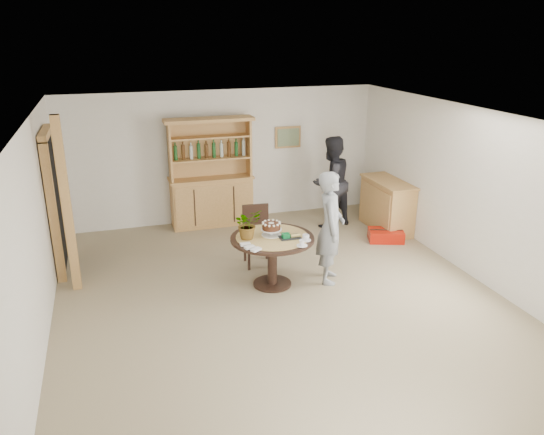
{
  "coord_description": "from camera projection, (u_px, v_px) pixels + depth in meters",
  "views": [
    {
      "loc": [
        -2.09,
        -6.22,
        3.55
      ],
      "look_at": [
        0.02,
        0.44,
        1.05
      ],
      "focal_mm": 35.0,
      "sensor_mm": 36.0,
      "label": 1
    }
  ],
  "objects": [
    {
      "name": "ground",
      "position": [
        280.0,
        299.0,
        7.37
      ],
      "size": [
        7.0,
        7.0,
        0.0
      ],
      "primitive_type": "plane",
      "color": "tan",
      "rests_on": "ground"
    },
    {
      "name": "room_shell",
      "position": [
        281.0,
        178.0,
        6.8
      ],
      "size": [
        6.04,
        7.04,
        2.52
      ],
      "color": "white",
      "rests_on": "ground"
    },
    {
      "name": "doorway",
      "position": [
        54.0,
        201.0,
        7.97
      ],
      "size": [
        0.13,
        1.1,
        2.18
      ],
      "color": "black",
      "rests_on": "ground"
    },
    {
      "name": "pine_post",
      "position": [
        67.0,
        206.0,
        7.27
      ],
      "size": [
        0.12,
        0.12,
        2.5
      ],
      "primitive_type": "cube",
      "color": "tan",
      "rests_on": "ground"
    },
    {
      "name": "hutch",
      "position": [
        211.0,
        190.0,
        9.97
      ],
      "size": [
        1.62,
        0.54,
        2.04
      ],
      "color": "#D8AF5B",
      "rests_on": "ground"
    },
    {
      "name": "sideboard",
      "position": [
        387.0,
        205.0,
        9.79
      ],
      "size": [
        0.54,
        1.26,
        0.94
      ],
      "color": "#D8AF5B",
      "rests_on": "ground"
    },
    {
      "name": "dining_table",
      "position": [
        272.0,
        247.0,
        7.58
      ],
      "size": [
        1.2,
        1.2,
        0.76
      ],
      "color": "black",
      "rests_on": "ground"
    },
    {
      "name": "dining_chair",
      "position": [
        257.0,
        231.0,
        8.35
      ],
      "size": [
        0.45,
        0.45,
        0.95
      ],
      "rotation": [
        0.0,
        0.0,
        -0.08
      ],
      "color": "black",
      "rests_on": "ground"
    },
    {
      "name": "birthday_cake",
      "position": [
        271.0,
        227.0,
        7.53
      ],
      "size": [
        0.3,
        0.3,
        0.2
      ],
      "color": "white",
      "rests_on": "dining_table"
    },
    {
      "name": "flower_vase",
      "position": [
        247.0,
        224.0,
        7.41
      ],
      "size": [
        0.47,
        0.44,
        0.42
      ],
      "primitive_type": "imported",
      "rotation": [
        0.0,
        0.0,
        0.35
      ],
      "color": "#3F7233",
      "rests_on": "dining_table"
    },
    {
      "name": "gift_tray",
      "position": [
        289.0,
        236.0,
        7.47
      ],
      "size": [
        0.3,
        0.2,
        0.08
      ],
      "color": "black",
      "rests_on": "dining_table"
    },
    {
      "name": "coffee_cup_a",
      "position": [
        306.0,
        238.0,
        7.38
      ],
      "size": [
        0.15,
        0.15,
        0.09
      ],
      "color": "white",
      "rests_on": "dining_table"
    },
    {
      "name": "coffee_cup_b",
      "position": [
        302.0,
        244.0,
        7.19
      ],
      "size": [
        0.15,
        0.15,
        0.08
      ],
      "color": "white",
      "rests_on": "dining_table"
    },
    {
      "name": "napkins",
      "position": [
        250.0,
        247.0,
        7.13
      ],
      "size": [
        0.24,
        0.33,
        0.03
      ],
      "color": "white",
      "rests_on": "dining_table"
    },
    {
      "name": "teen_boy",
      "position": [
        330.0,
        228.0,
        7.66
      ],
      "size": [
        0.61,
        0.72,
        1.67
      ],
      "primitive_type": "imported",
      "rotation": [
        0.0,
        0.0,
        1.17
      ],
      "color": "gray",
      "rests_on": "ground"
    },
    {
      "name": "adult_person",
      "position": [
        331.0,
        182.0,
        9.84
      ],
      "size": [
        1.02,
        0.92,
        1.72
      ],
      "primitive_type": "imported",
      "rotation": [
        0.0,
        0.0,
        3.53
      ],
      "color": "black",
      "rests_on": "ground"
    },
    {
      "name": "red_suitcase",
      "position": [
        386.0,
        235.0,
        9.36
      ],
      "size": [
        0.7,
        0.58,
        0.21
      ],
      "rotation": [
        0.0,
        0.0,
        -0.35
      ],
      "color": "#BA1809",
      "rests_on": "ground"
    }
  ]
}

